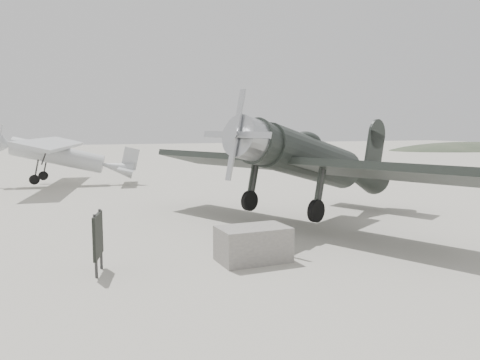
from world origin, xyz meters
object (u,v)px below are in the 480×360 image
at_px(sign_board, 98,237).
at_px(equipment_block, 253,244).
at_px(lowwing_monoplane, 316,161).
at_px(highwing_monoplane, 64,152).

bearing_deg(sign_board, equipment_block, 8.09).
xyz_separation_m(lowwing_monoplane, highwing_monoplane, (-8.60, 14.45, -0.25)).
distance_m(lowwing_monoplane, highwing_monoplane, 16.82).
bearing_deg(highwing_monoplane, lowwing_monoplane, -49.03).
height_order(highwing_monoplane, sign_board, highwing_monoplane).
xyz_separation_m(lowwing_monoplane, sign_board, (-7.90, -3.59, -1.32)).
distance_m(equipment_block, sign_board, 3.86).
bearing_deg(lowwing_monoplane, sign_board, 179.51).
relative_size(highwing_monoplane, equipment_block, 6.16).
xyz_separation_m(lowwing_monoplane, equipment_block, (-4.08, -3.95, -1.76)).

